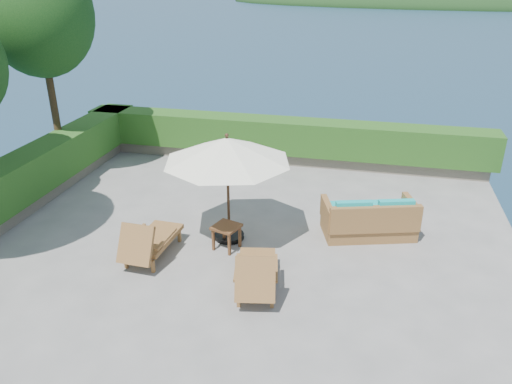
% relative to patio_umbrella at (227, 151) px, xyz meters
% --- Properties ---
extents(ground, '(12.00, 12.00, 0.00)m').
position_rel_patio_umbrella_xyz_m(ground, '(0.27, -0.61, -2.06)').
color(ground, gray).
rests_on(ground, ground).
extents(foundation, '(12.00, 12.00, 3.00)m').
position_rel_patio_umbrella_xyz_m(foundation, '(0.27, -0.61, -3.61)').
color(foundation, '#595346').
rests_on(foundation, ocean).
extents(ocean, '(600.00, 600.00, 0.00)m').
position_rel_patio_umbrella_xyz_m(ocean, '(0.27, -0.61, -5.06)').
color(ocean, '#18394B').
rests_on(ocean, ground).
extents(offshore_island, '(126.00, 57.60, 12.60)m').
position_rel_patio_umbrella_xyz_m(offshore_island, '(25.27, 139.39, -5.06)').
color(offshore_island, black).
rests_on(offshore_island, ocean).
extents(planter_wall_far, '(12.00, 0.60, 0.36)m').
position_rel_patio_umbrella_xyz_m(planter_wall_far, '(0.27, 4.99, -1.88)').
color(planter_wall_far, gray).
rests_on(planter_wall_far, ground).
extents(planter_wall_left, '(0.60, 12.00, 0.36)m').
position_rel_patio_umbrella_xyz_m(planter_wall_left, '(-5.33, -0.61, -1.88)').
color(planter_wall_left, gray).
rests_on(planter_wall_left, ground).
extents(hedge_far, '(12.40, 0.90, 1.00)m').
position_rel_patio_umbrella_xyz_m(hedge_far, '(0.27, 4.99, -1.21)').
color(hedge_far, '#214D16').
rests_on(hedge_far, planter_wall_far).
extents(tree_far, '(2.80, 2.80, 6.03)m').
position_rel_patio_umbrella_xyz_m(tree_far, '(-5.73, 2.59, 2.34)').
color(tree_far, '#422D19').
rests_on(tree_far, ground).
extents(patio_umbrella, '(3.05, 3.05, 2.44)m').
position_rel_patio_umbrella_xyz_m(patio_umbrella, '(0.00, 0.00, 0.00)').
color(patio_umbrella, black).
rests_on(patio_umbrella, ground).
extents(lounge_left, '(0.83, 1.74, 0.99)m').
position_rel_patio_umbrella_xyz_m(lounge_left, '(-1.36, -1.17, -1.65)').
color(lounge_left, '#915E34').
rests_on(lounge_left, ground).
extents(lounge_right, '(1.01, 1.82, 0.99)m').
position_rel_patio_umbrella_xyz_m(lounge_right, '(1.03, -1.81, -1.65)').
color(lounge_right, '#915E34').
rests_on(lounge_right, ground).
extents(side_table, '(0.65, 0.65, 0.55)m').
position_rel_patio_umbrella_xyz_m(side_table, '(0.07, -0.45, -1.61)').
color(side_table, brown).
rests_on(side_table, ground).
extents(wicker_loveseat, '(2.23, 1.57, 0.99)m').
position_rel_patio_umbrella_xyz_m(wicker_loveseat, '(3.02, 0.83, -1.68)').
color(wicker_loveseat, '#915E34').
rests_on(wicker_loveseat, ground).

